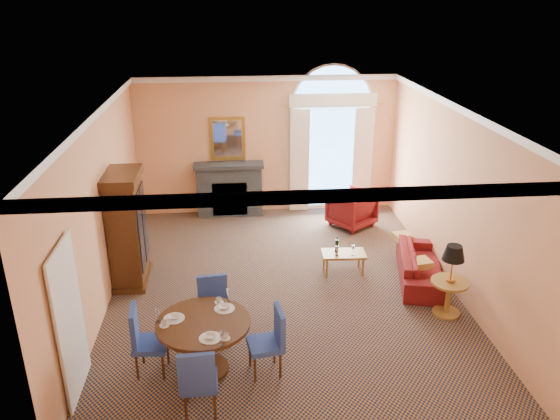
{
  "coord_description": "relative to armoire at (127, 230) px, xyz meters",
  "views": [
    {
      "loc": [
        -0.85,
        -8.5,
        4.97
      ],
      "look_at": [
        0.0,
        0.5,
        1.3
      ],
      "focal_mm": 35.0,
      "sensor_mm": 36.0,
      "label": 1
    }
  ],
  "objects": [
    {
      "name": "room_envelope",
      "position": [
        2.69,
        0.14,
        1.51
      ],
      "size": [
        6.04,
        7.52,
        3.45
      ],
      "color": "#EEA671",
      "rests_on": "ground"
    },
    {
      "name": "side_table",
      "position": [
        5.32,
        -1.63,
        -0.23
      ],
      "size": [
        0.61,
        0.61,
        1.22
      ],
      "color": "#A77632",
      "rests_on": "ground"
    },
    {
      "name": "sofa",
      "position": [
        5.27,
        -0.46,
        -0.72
      ],
      "size": [
        1.17,
        2.04,
        0.56
      ],
      "primitive_type": "imported",
      "rotation": [
        0.0,
        0.0,
        1.34
      ],
      "color": "maroon",
      "rests_on": "ground"
    },
    {
      "name": "dining_chair_south",
      "position": [
        1.38,
        -3.6,
        -0.42
      ],
      "size": [
        0.47,
        0.48,
        1.01
      ],
      "rotation": [
        0.0,
        0.0,
        0.03
      ],
      "color": "#253F93",
      "rests_on": "ground"
    },
    {
      "name": "coffee_table",
      "position": [
        3.9,
        -0.07,
        -0.61
      ],
      "size": [
        0.83,
        0.48,
        0.73
      ],
      "rotation": [
        0.0,
        0.0,
        -0.05
      ],
      "color": "#A77632",
      "rests_on": "ground"
    },
    {
      "name": "dining_chair_west",
      "position": [
        0.6,
        -2.65,
        -0.42
      ],
      "size": [
        0.5,
        0.49,
        1.01
      ],
      "rotation": [
        0.0,
        0.0,
        -1.65
      ],
      "color": "#253F93",
      "rests_on": "ground"
    },
    {
      "name": "dining_chair_east",
      "position": [
        2.35,
        -2.83,
        -0.42
      ],
      "size": [
        0.52,
        0.51,
        1.01
      ],
      "rotation": [
        0.0,
        0.0,
        1.72
      ],
      "color": "#253F93",
      "rests_on": "ground"
    },
    {
      "name": "ground",
      "position": [
        2.72,
        -0.53,
        -1.0
      ],
      "size": [
        7.5,
        7.5,
        0.0
      ],
      "primitive_type": "plane",
      "color": "#121E39",
      "rests_on": "ground"
    },
    {
      "name": "armoire",
      "position": [
        0.0,
        0.0,
        0.0
      ],
      "size": [
        0.6,
        1.06,
        2.08
      ],
      "color": "#381E0C",
      "rests_on": "ground"
    },
    {
      "name": "dining_table",
      "position": [
        1.42,
        -2.72,
        -0.41
      ],
      "size": [
        1.29,
        1.29,
        1.01
      ],
      "color": "#381E0C",
      "rests_on": "ground"
    },
    {
      "name": "dining_chair_north",
      "position": [
        1.52,
        -1.92,
        -0.42
      ],
      "size": [
        0.53,
        0.53,
        1.01
      ],
      "rotation": [
        0.0,
        0.0,
        3.35
      ],
      "color": "#253F93",
      "rests_on": "ground"
    },
    {
      "name": "armchair",
      "position": [
        4.53,
        2.1,
        -0.6
      ],
      "size": [
        1.21,
        1.21,
        0.8
      ],
      "primitive_type": "imported",
      "rotation": [
        0.0,
        0.0,
        3.76
      ],
      "color": "maroon",
      "rests_on": "ground"
    }
  ]
}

